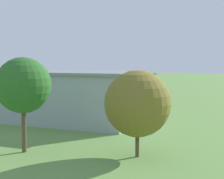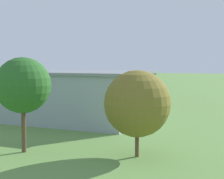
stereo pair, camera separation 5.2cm
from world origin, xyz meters
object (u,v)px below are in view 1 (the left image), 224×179
object	(u,v)px
hangar	(60,95)
biplane	(124,80)
car_silver	(157,107)
tree_behind_hangar_right	(137,104)
car_grey	(45,102)
car_green	(19,101)
windsock	(16,73)
person_at_fence_line	(69,100)
tree_behind_hangar_left	(23,85)
person_by_parked_cars	(61,101)

from	to	relation	value
hangar	biplane	bearing A→B (deg)	-98.11
car_silver	tree_behind_hangar_right	bearing A→B (deg)	100.81
hangar	car_silver	distance (m)	18.68
car_grey	car_green	xyz separation A→B (m)	(6.04, 0.31, 0.01)
hangar	windsock	world-z (taller)	hangar
person_at_fence_line	tree_behind_hangar_left	distance (m)	41.28
hangar	person_at_fence_line	distance (m)	20.18
car_green	tree_behind_hangar_right	size ratio (longest dim) A/B	0.53
car_silver	car_grey	world-z (taller)	car_grey
car_silver	person_by_parked_cars	distance (m)	20.50
person_by_parked_cars	tree_behind_hangar_right	size ratio (longest dim) A/B	0.20
biplane	car_grey	bearing A→B (deg)	29.93
person_by_parked_cars	car_green	bearing A→B (deg)	17.16
car_silver	person_by_parked_cars	size ratio (longest dim) A/B	2.49
biplane	car_green	size ratio (longest dim) A/B	2.15
car_green	person_by_parked_cars	distance (m)	8.78
car_grey	person_at_fence_line	xyz separation A→B (m)	(-2.80, -4.85, 0.05)
biplane	car_grey	xyz separation A→B (m)	(14.04, 8.08, -4.21)
biplane	tree_behind_hangar_left	xyz separation A→B (m)	(-3.84, 41.23, 1.59)
car_grey	windsock	bearing A→B (deg)	-42.10
person_by_parked_cars	windsock	world-z (taller)	windsock
hangar	person_by_parked_cars	bearing A→B (deg)	-61.13
car_grey	person_by_parked_cars	size ratio (longest dim) A/B	2.51
car_silver	windsock	bearing A→B (deg)	-21.86
biplane	tree_behind_hangar_left	world-z (taller)	tree_behind_hangar_left
tree_behind_hangar_left	person_at_fence_line	bearing A→B (deg)	-68.35
car_grey	person_by_parked_cars	world-z (taller)	person_by_parked_cars
hangar	person_at_fence_line	world-z (taller)	hangar
car_green	tree_behind_hangar_left	size ratio (longest dim) A/B	0.46
car_silver	person_by_parked_cars	bearing A→B (deg)	-4.17
car_green	person_at_fence_line	world-z (taller)	person_at_fence_line
hangar	biplane	size ratio (longest dim) A/B	3.00
car_grey	person_at_fence_line	size ratio (longest dim) A/B	2.42
car_silver	tree_behind_hangar_left	xyz separation A→B (m)	(4.92, 33.94, 5.81)
tree_behind_hangar_right	tree_behind_hangar_left	distance (m)	11.31
biplane	tree_behind_hangar_left	bearing A→B (deg)	95.32
car_green	person_by_parked_cars	size ratio (longest dim) A/B	2.58
car_silver	tree_behind_hangar_right	xyz separation A→B (m)	(-6.04, 31.62, 4.22)
hangar	person_at_fence_line	size ratio (longest dim) A/B	16.01
biplane	tree_behind_hangar_right	bearing A→B (deg)	110.83
tree_behind_hangar_right	tree_behind_hangar_left	xyz separation A→B (m)	(10.96, 2.31, 1.59)
person_by_parked_cars	windsock	bearing A→B (deg)	-35.16
car_green	person_at_fence_line	size ratio (longest dim) A/B	2.49
car_green	tree_behind_hangar_left	bearing A→B (deg)	126.07
car_silver	tree_behind_hangar_left	size ratio (longest dim) A/B	0.44
person_at_fence_line	car_grey	bearing A→B (deg)	60.02
tree_behind_hangar_right	person_by_parked_cars	bearing A→B (deg)	-51.34
windsock	car_green	bearing A→B (deg)	127.08
person_at_fence_line	tree_behind_hangar_right	world-z (taller)	tree_behind_hangar_right
tree_behind_hangar_right	car_silver	bearing A→B (deg)	-79.19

